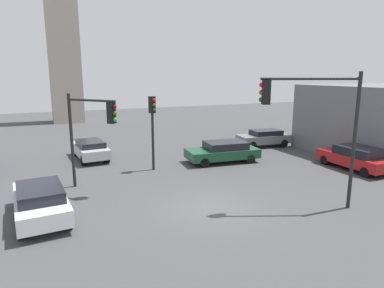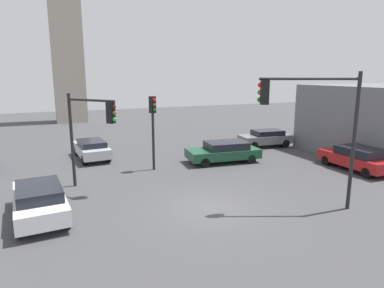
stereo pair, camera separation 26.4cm
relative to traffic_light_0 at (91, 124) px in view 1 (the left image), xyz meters
name	(u,v)px [view 1 (the left image)]	position (x,y,z in m)	size (l,w,h in m)	color
ground_plane	(211,208)	(4.33, -4.52, -3.44)	(90.11, 90.11, 0.00)	#424244
traffic_light_0	(91,124)	(0.00, 0.00, 0.00)	(2.02, 2.38, 4.89)	black
traffic_light_1	(153,119)	(3.90, 2.39, -0.25)	(0.40, 0.49, 4.54)	black
traffic_light_2	(314,113)	(8.24, -6.25, 0.80)	(3.94, 1.79, 5.94)	black
car_1	(264,138)	(14.27, 5.29, -2.69)	(4.34, 2.24, 1.37)	slate
car_2	(40,201)	(-2.52, -2.61, -2.68)	(2.24, 4.79, 1.42)	silver
car_3	(90,149)	(0.70, 6.78, -2.71)	(2.18, 4.56, 1.33)	#ADB2B7
car_4	(223,151)	(8.78, 2.33, -2.70)	(4.98, 2.60, 1.39)	#19472D
car_5	(356,157)	(15.43, -2.64, -2.68)	(2.08, 4.58, 1.45)	maroon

